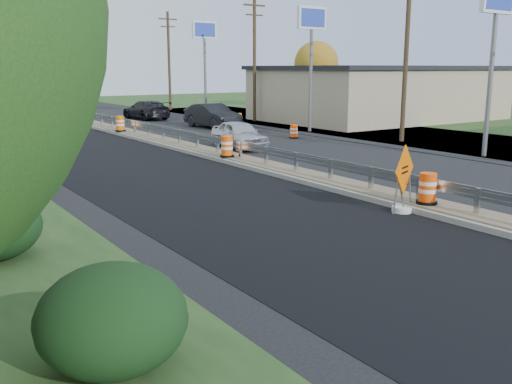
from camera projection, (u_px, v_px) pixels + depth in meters
ground at (370, 195)px, 18.83m from camera, size 140.00×140.00×0.00m
milled_overlay at (129, 165)px, 24.52m from camera, size 7.20×120.00×0.01m
median at (240, 160)px, 25.29m from camera, size 1.60×55.00×0.23m
guardrail at (229, 144)px, 25.97m from camera, size 0.10×46.15×0.72m
retail_building_near at (379, 93)px, 46.04m from camera, size 18.50×12.50×4.27m
pylon_sign_south at (496, 14)px, 25.62m from camera, size 2.20×0.30×7.90m
pylon_sign_mid at (312, 30)px, 36.15m from camera, size 2.20×0.30×7.90m
pylon_sign_north at (204, 39)px, 47.48m from camera, size 2.20×0.30×7.90m
utility_pole_smid at (406, 53)px, 31.36m from camera, size 1.90×0.26×9.40m
utility_pole_nmid at (254, 57)px, 43.50m from camera, size 1.90×0.26×9.40m
utility_pole_north at (169, 59)px, 55.64m from camera, size 1.90×0.26×9.40m
hedge_south at (112, 318)px, 7.80m from camera, size 2.09×2.09×1.52m
tree_far_yellow at (316, 64)px, 59.61m from camera, size 4.62×4.62×6.86m
caution_sign at (403, 195)px, 16.48m from camera, size 1.34×0.60×1.98m
barrel_median_near at (428, 189)px, 16.57m from camera, size 0.62×0.62×0.91m
barrel_median_mid at (227, 147)px, 25.31m from camera, size 0.63×0.63×0.93m
barrel_median_far at (120, 124)px, 35.54m from camera, size 0.64×0.64×0.94m
barrel_shoulder_near at (294, 132)px, 33.94m from camera, size 0.56×0.56×0.82m
barrel_shoulder_mid at (238, 120)px, 40.34m from camera, size 0.66×0.66×0.97m
car_silver at (239, 134)px, 29.70m from camera, size 2.08×4.34×1.43m
car_dark_mid at (213, 116)px, 39.75m from camera, size 2.05×5.19×1.68m
car_dark_far at (146, 110)px, 46.44m from camera, size 2.50×5.38×1.52m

